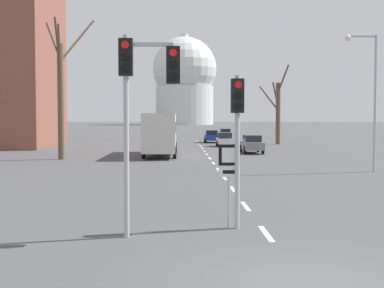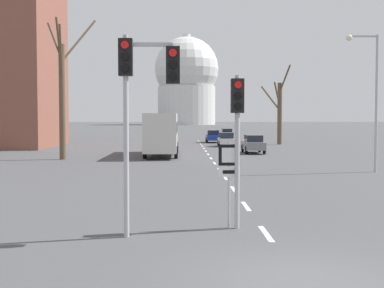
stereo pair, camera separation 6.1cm
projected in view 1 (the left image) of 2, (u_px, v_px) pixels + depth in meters
name	position (u px, v px, depth m)	size (l,w,h in m)	color
ground_plane	(301.00, 280.00, 10.35)	(800.00, 800.00, 0.00)	#4C4C4F
lane_stripe_0	(266.00, 233.00, 14.49)	(0.16, 2.00, 0.01)	silver
lane_stripe_1	(246.00, 206.00, 18.98)	(0.16, 2.00, 0.01)	silver
lane_stripe_2	(233.00, 189.00, 23.47)	(0.16, 2.00, 0.01)	silver
lane_stripe_3	(224.00, 178.00, 27.97)	(0.16, 2.00, 0.01)	silver
lane_stripe_4	(218.00, 169.00, 32.46)	(0.16, 2.00, 0.01)	silver
lane_stripe_5	(213.00, 163.00, 36.95)	(0.16, 2.00, 0.01)	silver
lane_stripe_6	(210.00, 158.00, 41.45)	(0.16, 2.00, 0.01)	silver
lane_stripe_7	(207.00, 154.00, 45.94)	(0.16, 2.00, 0.01)	silver
lane_stripe_8	(204.00, 151.00, 50.43)	(0.16, 2.00, 0.01)	silver
lane_stripe_9	(202.00, 148.00, 54.93)	(0.16, 2.00, 0.01)	silver
lane_stripe_10	(201.00, 146.00, 59.42)	(0.16, 2.00, 0.01)	silver
lane_stripe_11	(199.00, 144.00, 63.91)	(0.16, 2.00, 0.01)	silver
lane_stripe_12	(198.00, 142.00, 68.41)	(0.16, 2.00, 0.01)	silver
lane_stripe_13	(197.00, 141.00, 72.90)	(0.16, 2.00, 0.01)	silver
traffic_signal_centre_tall	(237.00, 121.00, 15.03)	(0.36, 0.34, 4.34)	#B2B2B7
traffic_signal_near_left	(142.00, 85.00, 13.88)	(1.59, 0.34, 5.29)	#B2B2B7
route_sign_post	(229.00, 170.00, 15.17)	(0.60, 0.08, 2.44)	#B2B2B7
street_lamp_right	(370.00, 88.00, 30.78)	(1.90, 0.36, 7.91)	#B2B2B7
sedan_near_left	(225.00, 133.00, 81.00)	(1.82, 4.52, 1.51)	#2D4C33
sedan_near_right	(225.00, 139.00, 58.52)	(1.74, 3.88, 1.53)	silver
sedan_mid_centre	(252.00, 144.00, 47.38)	(1.73, 4.55, 1.62)	slate
sedan_far_left	(211.00, 136.00, 67.85)	(1.73, 4.37, 1.59)	navy
city_bus	(161.00, 131.00, 44.33)	(2.66, 10.80, 3.48)	beige
bare_tree_left_near	(61.00, 92.00, 40.04)	(3.54, 4.07, 10.79)	brown
bare_tree_right_near	(278.00, 110.00, 63.16)	(2.96, 3.60, 9.25)	brown
capitol_dome	(185.00, 81.00, 244.52)	(29.21, 29.21, 41.26)	silver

